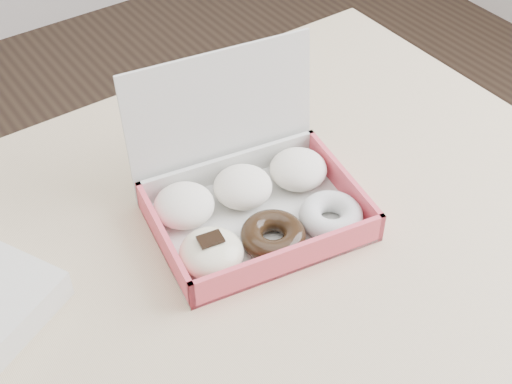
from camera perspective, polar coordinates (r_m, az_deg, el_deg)
table at (r=0.95m, az=-4.62°, el=-9.60°), size 1.20×0.80×0.75m
donut_box at (r=0.94m, az=-0.45°, el=-0.61°), size 0.30×0.27×0.20m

